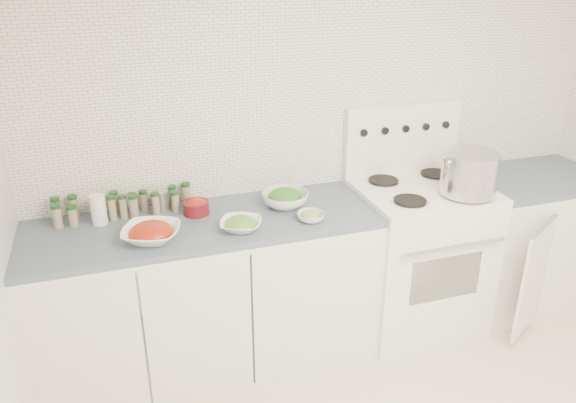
# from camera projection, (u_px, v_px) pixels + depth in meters

# --- Properties ---
(room_walls) EXTENTS (3.54, 3.04, 2.52)m
(room_walls) POSITION_uv_depth(u_px,v_px,m) (498.00, 159.00, 1.89)
(room_walls) COLOR white
(room_walls) RESTS_ON ground
(counter_left) EXTENTS (1.85, 0.62, 0.90)m
(counter_left) POSITION_uv_depth(u_px,v_px,m) (208.00, 294.00, 3.13)
(counter_left) COLOR white
(counter_left) RESTS_ON ground
(stove) EXTENTS (0.76, 0.70, 1.36)m
(stove) POSITION_uv_depth(u_px,v_px,m) (416.00, 252.00, 3.48)
(stove) COLOR white
(stove) RESTS_ON ground
(counter_right) EXTENTS (0.89, 0.83, 0.90)m
(counter_right) POSITION_uv_depth(u_px,v_px,m) (524.00, 239.00, 3.74)
(counter_right) COLOR white
(counter_right) RESTS_ON ground
(stock_pot) EXTENTS (0.33, 0.31, 0.24)m
(stock_pot) POSITION_uv_depth(u_px,v_px,m) (470.00, 171.00, 3.14)
(stock_pot) COLOR silver
(stock_pot) RESTS_ON stove
(bowl_tomato) EXTENTS (0.36, 0.36, 0.09)m
(bowl_tomato) POSITION_uv_depth(u_px,v_px,m) (151.00, 233.00, 2.75)
(bowl_tomato) COLOR white
(bowl_tomato) RESTS_ON counter_left
(bowl_snowpea) EXTENTS (0.28, 0.28, 0.07)m
(bowl_snowpea) POSITION_uv_depth(u_px,v_px,m) (241.00, 224.00, 2.86)
(bowl_snowpea) COLOR white
(bowl_snowpea) RESTS_ON counter_left
(bowl_broccoli) EXTENTS (0.30, 0.30, 0.10)m
(bowl_broccoli) POSITION_uv_depth(u_px,v_px,m) (285.00, 198.00, 3.12)
(bowl_broccoli) COLOR white
(bowl_broccoli) RESTS_ON counter_left
(bowl_zucchini) EXTENTS (0.19, 0.19, 0.06)m
(bowl_zucchini) POSITION_uv_depth(u_px,v_px,m) (311.00, 216.00, 2.95)
(bowl_zucchini) COLOR white
(bowl_zucchini) RESTS_ON counter_left
(bowl_pepper) EXTENTS (0.14, 0.14, 0.09)m
(bowl_pepper) POSITION_uv_depth(u_px,v_px,m) (196.00, 206.00, 3.03)
(bowl_pepper) COLOR #601015
(bowl_pepper) RESTS_ON counter_left
(salt_canister) EXTENTS (0.08, 0.08, 0.16)m
(salt_canister) POSITION_uv_depth(u_px,v_px,m) (98.00, 210.00, 2.90)
(salt_canister) COLOR white
(salt_canister) RESTS_ON counter_left
(tin_can) EXTENTS (0.09, 0.09, 0.11)m
(tin_can) POSITION_uv_depth(u_px,v_px,m) (161.00, 200.00, 3.07)
(tin_can) COLOR gray
(tin_can) RESTS_ON counter_left
(spice_cluster) EXTENTS (0.73, 0.15, 0.14)m
(spice_cluster) POSITION_uv_depth(u_px,v_px,m) (119.00, 205.00, 2.99)
(spice_cluster) COLOR gray
(spice_cluster) RESTS_ON counter_left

